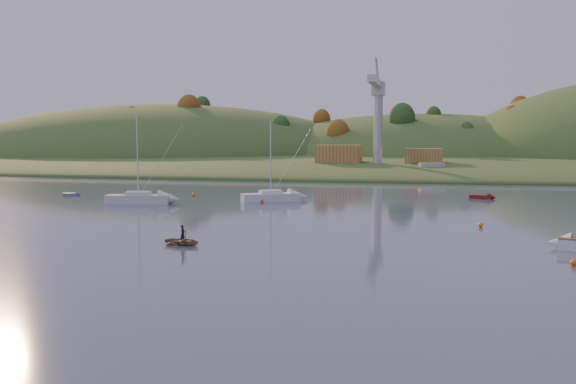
% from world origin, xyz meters
% --- Properties ---
extents(ground, '(500.00, 500.00, 0.00)m').
position_xyz_m(ground, '(0.00, 0.00, 0.00)').
color(ground, '#323C52').
rests_on(ground, ground).
extents(far_shore, '(620.00, 220.00, 1.50)m').
position_xyz_m(far_shore, '(0.00, 230.00, 0.00)').
color(far_shore, '#335522').
rests_on(far_shore, ground).
extents(shore_slope, '(640.00, 150.00, 7.00)m').
position_xyz_m(shore_slope, '(0.00, 165.00, 0.00)').
color(shore_slope, '#335522').
rests_on(shore_slope, ground).
extents(hill_left_far, '(120.00, 100.00, 32.00)m').
position_xyz_m(hill_left_far, '(-160.00, 215.00, 0.00)').
color(hill_left_far, '#335522').
rests_on(hill_left_far, ground).
extents(hill_left, '(170.00, 140.00, 44.00)m').
position_xyz_m(hill_left, '(-90.00, 200.00, 0.00)').
color(hill_left, '#335522').
rests_on(hill_left, ground).
extents(hill_center, '(140.00, 120.00, 36.00)m').
position_xyz_m(hill_center, '(10.00, 210.00, 0.00)').
color(hill_center, '#335522').
rests_on(hill_center, ground).
extents(hillside_trees, '(280.00, 50.00, 32.00)m').
position_xyz_m(hillside_trees, '(0.00, 185.00, 0.00)').
color(hillside_trees, '#174219').
rests_on(hillside_trees, ground).
extents(wharf, '(42.00, 16.00, 2.40)m').
position_xyz_m(wharf, '(5.00, 122.00, 1.20)').
color(wharf, slate).
rests_on(wharf, ground).
extents(shed_west, '(11.00, 8.00, 4.80)m').
position_xyz_m(shed_west, '(-8.00, 123.00, 4.80)').
color(shed_west, '#965F32').
rests_on(shed_west, wharf).
extents(shed_east, '(9.00, 7.00, 4.00)m').
position_xyz_m(shed_east, '(13.00, 124.00, 4.40)').
color(shed_east, '#965F32').
rests_on(shed_east, wharf).
extents(dock_crane, '(3.20, 28.00, 20.30)m').
position_xyz_m(dock_crane, '(2.00, 118.39, 17.17)').
color(dock_crane, '#B7B7BC').
rests_on(dock_crane, wharf).
extents(sailboat_near, '(8.42, 6.21, 11.47)m').
position_xyz_m(sailboat_near, '(-7.08, 50.08, 0.74)').
color(sailboat_near, white).
rests_on(sailboat_near, ground).
extents(sailboat_far, '(9.09, 4.12, 12.16)m').
position_xyz_m(sailboat_far, '(-24.07, 42.94, 0.78)').
color(sailboat_far, silver).
rests_on(sailboat_far, ground).
extents(canoe, '(3.38, 2.62, 0.64)m').
position_xyz_m(canoe, '(-5.07, 12.33, 0.32)').
color(canoe, olive).
rests_on(canoe, ground).
extents(paddler, '(0.41, 0.57, 1.45)m').
position_xyz_m(paddler, '(-5.07, 12.33, 0.72)').
color(paddler, black).
rests_on(paddler, ground).
extents(red_tender, '(4.02, 2.55, 1.30)m').
position_xyz_m(red_tender, '(23.17, 60.75, 0.27)').
color(red_tender, '#5C130D').
rests_on(red_tender, ground).
extents(grey_dinghy, '(2.90, 1.86, 1.02)m').
position_xyz_m(grey_dinghy, '(-39.30, 51.91, 0.21)').
color(grey_dinghy, slate).
rests_on(grey_dinghy, ground).
extents(work_vessel, '(13.65, 7.91, 3.31)m').
position_xyz_m(work_vessel, '(15.00, 112.41, 1.18)').
color(work_vessel, slate).
rests_on(work_vessel, ground).
extents(buoy_0, '(0.50, 0.50, 0.50)m').
position_xyz_m(buoy_0, '(25.36, 10.16, 0.25)').
color(buoy_0, orange).
rests_on(buoy_0, ground).
extents(buoy_1, '(0.50, 0.50, 0.50)m').
position_xyz_m(buoy_1, '(20.26, 28.93, 0.25)').
color(buoy_1, orange).
rests_on(buoy_1, ground).
extents(buoy_2, '(0.50, 0.50, 0.50)m').
position_xyz_m(buoy_2, '(-20.74, 55.08, 0.25)').
color(buoy_2, orange).
rests_on(buoy_2, ground).
extents(buoy_3, '(0.50, 0.50, 0.50)m').
position_xyz_m(buoy_3, '(-7.90, 48.26, 0.25)').
color(buoy_3, orange).
rests_on(buoy_3, ground).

